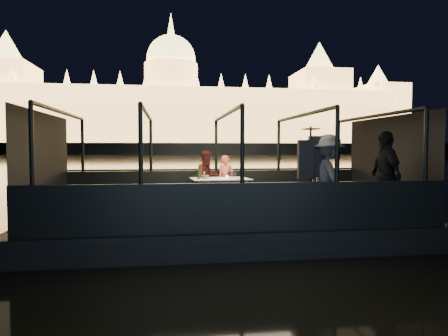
{
  "coord_description": "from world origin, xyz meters",
  "views": [
    {
      "loc": [
        -1.31,
        -9.09,
        2.03
      ],
      "look_at": [
        0.0,
        0.4,
        1.55
      ],
      "focal_mm": 32.0,
      "sensor_mm": 36.0,
      "label": 1
    }
  ],
  "objects": [
    {
      "name": "end_wall_fore",
      "position": [
        -4.0,
        0.0,
        1.65
      ],
      "size": [
        0.02,
        4.0,
        2.3
      ],
      "primitive_type": null,
      "color": "black",
      "rests_on": "boat_deck"
    },
    {
      "name": "plate_near",
      "position": [
        0.34,
        0.62,
        1.27
      ],
      "size": [
        0.29,
        0.29,
        0.02
      ],
      "primitive_type": "cylinder",
      "rotation": [
        0.0,
        0.0,
        0.19
      ],
      "color": "silver",
      "rests_on": "dining_table_central"
    },
    {
      "name": "gunwale_starboard",
      "position": [
        0.0,
        -2.0,
        0.95
      ],
      "size": [
        8.0,
        0.08,
        0.9
      ],
      "primitive_type": "cube",
      "color": "black",
      "rests_on": "boat_deck"
    },
    {
      "name": "gunwale_port",
      "position": [
        0.0,
        2.0,
        0.95
      ],
      "size": [
        8.0,
        0.08,
        0.9
      ],
      "primitive_type": "cube",
      "color": "black",
      "rests_on": "boat_deck"
    },
    {
      "name": "cabin_glass_port",
      "position": [
        0.0,
        2.0,
        2.1
      ],
      "size": [
        8.0,
        0.02,
        1.4
      ],
      "primitive_type": null,
      "color": "#99B2B2",
      "rests_on": "gunwale_port"
    },
    {
      "name": "boat_hull",
      "position": [
        0.0,
        0.0,
        0.0
      ],
      "size": [
        8.6,
        4.4,
        1.0
      ],
      "primitive_type": "cube",
      "color": "black",
      "rests_on": "river_water"
    },
    {
      "name": "amber_candle",
      "position": [
        0.13,
        0.8,
        1.31
      ],
      "size": [
        0.06,
        0.06,
        0.08
      ],
      "primitive_type": "cylinder",
      "rotation": [
        0.0,
        0.0,
        -0.11
      ],
      "color": "#F2B43C",
      "rests_on": "dining_table_central"
    },
    {
      "name": "embankment",
      "position": [
        0.0,
        210.0,
        1.0
      ],
      "size": [
        400.0,
        140.0,
        6.0
      ],
      "primitive_type": "cube",
      "color": "#423D33",
      "rests_on": "ground"
    },
    {
      "name": "wine_glass_red",
      "position": [
        0.27,
        0.93,
        1.36
      ],
      "size": [
        0.08,
        0.08,
        0.19
      ],
      "primitive_type": null,
      "rotation": [
        0.0,
        0.0,
        -0.23
      ],
      "color": "white",
      "rests_on": "dining_table_central"
    },
    {
      "name": "person_man_maroon",
      "position": [
        -0.28,
        1.61,
        1.25
      ],
      "size": [
        0.85,
        0.76,
        1.46
      ],
      "primitive_type": "imported",
      "rotation": [
        0.0,
        0.0,
        0.37
      ],
      "color": "#3F1611",
      "rests_on": "boat_deck"
    },
    {
      "name": "person_woman_coral",
      "position": [
        0.22,
        1.61,
        1.25
      ],
      "size": [
        0.54,
        0.43,
        1.33
      ],
      "primitive_type": "imported",
      "rotation": [
        0.0,
        0.0,
        0.25
      ],
      "color": "#E66753",
      "rests_on": "boat_deck"
    },
    {
      "name": "coat_stand",
      "position": [
        1.45,
        -1.53,
        1.4
      ],
      "size": [
        0.63,
        0.55,
        1.96
      ],
      "primitive_type": null,
      "rotation": [
        0.0,
        0.0,
        -0.24
      ],
      "color": "black",
      "rests_on": "boat_deck"
    },
    {
      "name": "wine_bottle",
      "position": [
        -0.59,
        0.71,
        1.42
      ],
      "size": [
        0.07,
        0.07,
        0.3
      ],
      "primitive_type": "cylinder",
      "rotation": [
        0.0,
        0.0,
        0.15
      ],
      "color": "#153A15",
      "rests_on": "dining_table_central"
    },
    {
      "name": "passenger_dark",
      "position": [
        3.25,
        -1.18,
        1.35
      ],
      "size": [
        0.52,
        1.14,
        1.9
      ],
      "primitive_type": "imported",
      "rotation": [
        0.0,
        0.0,
        4.66
      ],
      "color": "black",
      "rests_on": "boat_deck"
    },
    {
      "name": "plate_far",
      "position": [
        -0.34,
        0.93,
        1.27
      ],
      "size": [
        0.26,
        0.26,
        0.02
      ],
      "primitive_type": "cylinder",
      "rotation": [
        0.0,
        0.0,
        0.0
      ],
      "color": "white",
      "rests_on": "dining_table_central"
    },
    {
      "name": "river_water",
      "position": [
        0.0,
        80.0,
        0.0
      ],
      "size": [
        500.0,
        500.0,
        0.0
      ],
      "primitive_type": "plane",
      "color": "black",
      "rests_on": "ground"
    },
    {
      "name": "chair_port_right",
      "position": [
        0.3,
        1.36,
        0.95
      ],
      "size": [
        0.53,
        0.53,
        0.88
      ],
      "primitive_type": "cube",
      "rotation": [
        0.0,
        0.0,
        -0.37
      ],
      "color": "black",
      "rests_on": "boat_deck"
    },
    {
      "name": "end_wall_aft",
      "position": [
        4.0,
        0.0,
        1.65
      ],
      "size": [
        0.02,
        4.0,
        2.3
      ],
      "primitive_type": null,
      "color": "black",
      "rests_on": "boat_deck"
    },
    {
      "name": "chair_port_left",
      "position": [
        -0.46,
        1.34,
        0.95
      ],
      "size": [
        0.45,
        0.45,
        0.81
      ],
      "primitive_type": "cube",
      "rotation": [
        0.0,
        0.0,
        -0.19
      ],
      "color": "black",
      "rests_on": "boat_deck"
    },
    {
      "name": "parliament_building",
      "position": [
        0.0,
        175.0,
        29.0
      ],
      "size": [
        220.0,
        32.0,
        60.0
      ],
      "primitive_type": null,
      "color": "#F2D18C",
      "rests_on": "embankment"
    },
    {
      "name": "wine_glass_white",
      "position": [
        -0.46,
        0.63,
        1.36
      ],
      "size": [
        0.08,
        0.08,
        0.19
      ],
      "primitive_type": null,
      "rotation": [
        0.0,
        0.0,
        0.28
      ],
      "color": "silver",
      "rests_on": "dining_table_central"
    },
    {
      "name": "canopy_ribs",
      "position": [
        0.0,
        0.0,
        1.65
      ],
      "size": [
        8.0,
        4.0,
        2.3
      ],
      "primitive_type": null,
      "color": "black",
      "rests_on": "boat_deck"
    },
    {
      "name": "boat_deck",
      "position": [
        0.0,
        0.0,
        0.48
      ],
      "size": [
        8.0,
        4.0,
        0.04
      ],
      "primitive_type": "cube",
      "color": "black",
      "rests_on": "boat_hull"
    },
    {
      "name": "cabin_glass_starboard",
      "position": [
        0.0,
        -2.0,
        2.1
      ],
      "size": [
        8.0,
        0.02,
        1.4
      ],
      "primitive_type": null,
      "color": "#99B2B2",
      "rests_on": "gunwale_starboard"
    },
    {
      "name": "dining_table_central",
      "position": [
        -0.03,
        0.89,
        0.89
      ],
      "size": [
        1.52,
        1.15,
        0.77
      ],
      "primitive_type": "cube",
      "rotation": [
        0.0,
        0.0,
        0.07
      ],
      "color": "white",
      "rests_on": "boat_deck"
    },
    {
      "name": "passenger_stripe",
      "position": [
        1.84,
        -1.47,
        1.35
      ],
      "size": [
        0.84,
        1.26,
        1.81
      ],
      "primitive_type": "imported",
      "rotation": [
        0.0,
        0.0,
        1.74
      ],
      "color": "silver",
      "rests_on": "boat_deck"
    },
    {
      "name": "cabin_roof_glass",
      "position": [
        0.0,
        0.0,
        2.8
      ],
      "size": [
        8.0,
        4.0,
        0.02
      ],
      "primitive_type": null,
      "color": "#99B2B2",
      "rests_on": "boat_deck"
    },
    {
      "name": "bread_basket",
      "position": [
        -0.42,
        0.9,
        1.31
      ],
      "size": [
        0.23,
        0.23,
        0.08
      ],
      "primitive_type": "cylinder",
      "rotation": [
        0.0,
        0.0,
        -0.12
      ],
      "color": "brown",
      "rests_on": "dining_table_central"
    }
  ]
}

